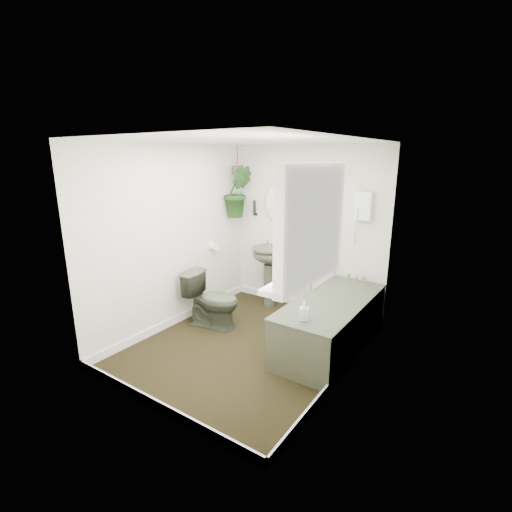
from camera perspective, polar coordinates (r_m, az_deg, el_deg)
The scene contains 22 objects.
floor at distance 4.48m, azimuth -1.11°, elevation -13.63°, with size 2.30×2.80×0.02m, color black.
ceiling at distance 3.93m, azimuth -1.29°, elevation 17.53°, with size 2.30×2.80×0.02m, color white.
wall_back at distance 5.24m, azimuth 7.80°, elevation 4.03°, with size 2.30×0.02×2.30m, color white.
wall_front at distance 3.06m, azimuth -16.70°, elevation -4.49°, with size 2.30×0.02×2.30m, color white.
wall_left at distance 4.80m, azimuth -12.57°, elevation 2.80°, with size 0.02×2.80×2.30m, color white.
wall_right at distance 3.53m, azimuth 14.35°, elevation -1.72°, with size 0.02×2.80×2.30m, color white.
skirting at distance 4.45m, azimuth -1.11°, elevation -12.96°, with size 2.30×2.80×0.10m, color white.
bathtub at distance 4.39m, azimuth 11.45°, elevation -10.17°, with size 0.72×1.72×0.58m, color #3B4132, non-canonical shape.
bath_screen at distance 4.64m, azimuth 10.71°, elevation 4.13°, with size 0.04×0.72×1.40m, color silver, non-canonical shape.
shower_box at distance 4.81m, azimuth 16.20°, elevation 7.43°, with size 0.20×0.10×0.35m, color white.
oval_mirror at distance 5.36m, azimuth 3.39°, elevation 8.19°, with size 0.46×0.03×0.62m, color tan.
wall_sconce at distance 5.58m, azimuth -0.23°, elevation 7.45°, with size 0.04×0.04×0.22m, color black.
toilet_roll_holder at distance 5.31m, azimuth -6.50°, elevation 1.46°, with size 0.11×0.11×0.11m, color white.
window_recess at distance 2.81m, azimuth 8.70°, elevation 4.82°, with size 0.08×1.00×0.90m, color white.
window_sill at distance 2.94m, azimuth 7.14°, elevation -3.09°, with size 0.18×1.00×0.04m, color white.
window_blinds at distance 2.83m, azimuth 7.87°, elevation 4.92°, with size 0.01×0.86×0.76m, color white.
toilet at distance 4.83m, azimuth -6.73°, elevation -6.66°, with size 0.40×0.71×0.72m, color #3B4132.
pedestal_sink at distance 5.41m, azimuth 2.06°, elevation -3.19°, with size 0.52×0.44×0.89m, color #3B4132, non-canonical shape.
sill_plant at distance 3.17m, azimuth 9.24°, elevation 0.97°, with size 0.23×0.20×0.26m, color black.
hanging_plant at distance 5.42m, azimuth -2.81°, elevation 9.82°, with size 0.40×0.33×0.73m, color black.
soap_bottle at distance 3.71m, azimuth 7.40°, elevation -8.36°, with size 0.09×0.09×0.19m, color black.
hanging_pot at distance 5.40m, azimuth -2.85°, elevation 13.06°, with size 0.16×0.16×0.12m, color #42342A.
Camera 1 is at (2.28, -3.20, 2.14)m, focal length 26.00 mm.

